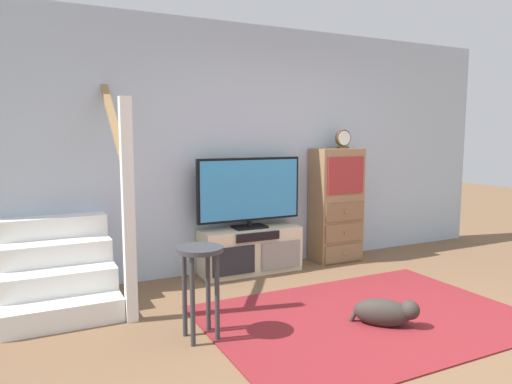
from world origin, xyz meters
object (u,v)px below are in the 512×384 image
object	(u,v)px
media_console	(251,250)
desk_clock	(343,139)
bar_stool_near	(200,271)
side_cabinet	(336,205)
television	(250,191)
dog	(386,312)

from	to	relation	value
media_console	desk_clock	xyz separation A→B (m)	(1.21, -0.00, 1.21)
desk_clock	bar_stool_near	world-z (taller)	desk_clock
media_console	side_cabinet	distance (m)	1.22
television	dog	distance (m)	2.00
television	dog	size ratio (longest dim) A/B	2.62
media_console	television	distance (m)	0.66
side_cabinet	desk_clock	xyz separation A→B (m)	(0.07, -0.01, 0.78)
desk_clock	dog	size ratio (longest dim) A/B	0.48
television	media_console	bearing A→B (deg)	-90.00
media_console	dog	size ratio (longest dim) A/B	2.44
television	desk_clock	world-z (taller)	desk_clock
television	side_cabinet	distance (m)	1.16
bar_stool_near	desk_clock	bearing A→B (deg)	30.79
dog	television	bearing A→B (deg)	100.20
bar_stool_near	television	bearing A→B (deg)	52.56
desk_clock	dog	xyz separation A→B (m)	(-0.88, -1.78, -1.34)
desk_clock	bar_stool_near	xyz separation A→B (m)	(-2.26, -1.35, -0.94)
side_cabinet	bar_stool_near	world-z (taller)	side_cabinet
side_cabinet	dog	bearing A→B (deg)	-114.30
television	dog	xyz separation A→B (m)	(0.33, -1.81, -0.79)
desk_clock	television	bearing A→B (deg)	178.64
desk_clock	bar_stool_near	bearing A→B (deg)	-149.21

